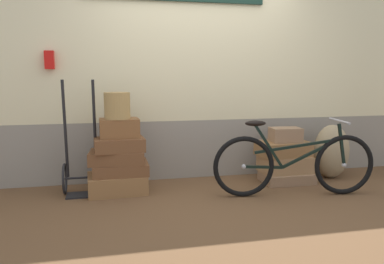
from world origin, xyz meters
TOP-DOWN VIEW (x-y plane):
  - ground at (0.00, 0.00)m, footprint 8.45×5.20m
  - station_building at (0.01, 0.85)m, footprint 6.45×0.74m
  - suitcase_0 at (-1.00, 0.33)m, footprint 0.64×0.48m
  - suitcase_1 at (-0.96, 0.35)m, footprint 0.59×0.45m
  - suitcase_2 at (-0.99, 0.34)m, footprint 0.62×0.45m
  - suitcase_3 at (-0.97, 0.31)m, footprint 0.54×0.38m
  - suitcase_4 at (-0.96, 0.35)m, footprint 0.43×0.32m
  - suitcase_5 at (1.00, 0.30)m, footprint 0.59×0.41m
  - suitcase_6 at (0.99, 0.33)m, footprint 0.59×0.38m
  - suitcase_7 at (0.97, 0.35)m, footprint 0.63×0.44m
  - suitcase_8 at (0.99, 0.33)m, footprint 0.37×0.26m
  - wicker_basket at (-0.98, 0.33)m, footprint 0.28×0.28m
  - luggage_trolley at (-1.37, 0.39)m, footprint 0.39×0.39m
  - burlap_sack at (1.64, 0.37)m, footprint 0.44×0.38m
  - bicycle at (0.83, -0.19)m, footprint 1.73×0.46m

SIDE VIEW (x-z plane):
  - ground at x=0.00m, z-range -0.06..0.00m
  - suitcase_5 at x=1.00m, z-range 0.00..0.12m
  - suitcase_0 at x=-1.00m, z-range 0.00..0.20m
  - suitcase_6 at x=0.99m, z-range 0.12..0.32m
  - suitcase_1 at x=-0.96m, z-range 0.20..0.33m
  - luggage_trolley at x=-1.37m, z-range -0.35..0.89m
  - burlap_sack at x=1.64m, z-range 0.00..0.67m
  - bicycle at x=0.83m, z-range -0.06..0.75m
  - suitcase_2 at x=-0.99m, z-range 0.33..0.46m
  - suitcase_7 at x=0.97m, z-range 0.32..0.49m
  - suitcase_3 at x=-0.97m, z-range 0.46..0.61m
  - suitcase_8 at x=0.99m, z-range 0.49..0.66m
  - suitcase_4 at x=-0.96m, z-range 0.61..0.81m
  - wicker_basket at x=-0.98m, z-range 0.81..1.10m
  - station_building at x=0.01m, z-range 0.01..2.69m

